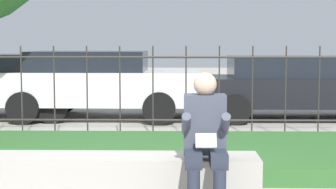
{
  "coord_description": "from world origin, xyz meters",
  "views": [
    {
      "loc": [
        0.7,
        -5.23,
        1.56
      ],
      "look_at": [
        0.53,
        2.72,
        0.82
      ],
      "focal_mm": 60.0,
      "sensor_mm": 36.0,
      "label": 1
    }
  ],
  "objects_px": {
    "stone_bench": "(104,183)",
    "person_seated_reader": "(205,138)",
    "car_parked_right": "(296,85)",
    "car_parked_center": "(96,82)"
  },
  "relations": [
    {
      "from": "stone_bench",
      "to": "person_seated_reader",
      "type": "bearing_deg",
      "value": -16.96
    },
    {
      "from": "stone_bench",
      "to": "car_parked_right",
      "type": "bearing_deg",
      "value": 63.46
    },
    {
      "from": "person_seated_reader",
      "to": "car_parked_center",
      "type": "height_order",
      "value": "car_parked_center"
    },
    {
      "from": "stone_bench",
      "to": "person_seated_reader",
      "type": "relative_size",
      "value": 2.28
    },
    {
      "from": "car_parked_center",
      "to": "person_seated_reader",
      "type": "bearing_deg",
      "value": -72.87
    },
    {
      "from": "person_seated_reader",
      "to": "car_parked_center",
      "type": "distance_m",
      "value": 6.77
    },
    {
      "from": "stone_bench",
      "to": "car_parked_center",
      "type": "xyz_separation_m",
      "value": [
        -0.99,
        6.2,
        0.53
      ]
    },
    {
      "from": "person_seated_reader",
      "to": "car_parked_right",
      "type": "bearing_deg",
      "value": 71.7
    },
    {
      "from": "stone_bench",
      "to": "person_seated_reader",
      "type": "xyz_separation_m",
      "value": [
        0.95,
        -0.29,
        0.49
      ]
    },
    {
      "from": "person_seated_reader",
      "to": "car_parked_right",
      "type": "distance_m",
      "value": 6.85
    }
  ]
}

